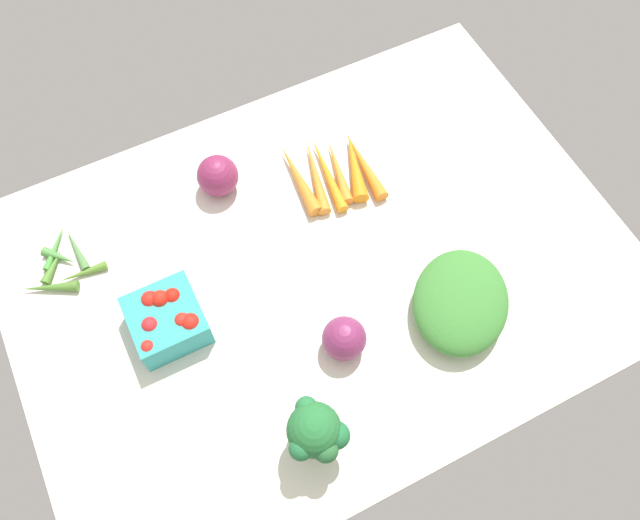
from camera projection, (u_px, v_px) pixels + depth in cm
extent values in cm
cube|color=silver|center=(320.00, 268.00, 111.02)|extent=(104.00, 76.00, 2.00)
sphere|color=#83274F|center=(218.00, 176.00, 113.96)|extent=(7.43, 7.43, 7.43)
cube|color=teal|center=(167.00, 320.00, 102.28)|extent=(11.22, 11.22, 6.17)
sphere|color=red|center=(182.00, 321.00, 99.57)|extent=(2.54, 2.54, 2.54)
sphere|color=red|center=(160.00, 299.00, 100.90)|extent=(2.91, 2.91, 2.91)
sphere|color=red|center=(191.00, 323.00, 99.54)|extent=(3.12, 3.12, 3.12)
sphere|color=red|center=(151.00, 328.00, 99.10)|extent=(2.76, 2.76, 2.76)
sphere|color=red|center=(148.00, 347.00, 97.84)|extent=(2.48, 2.48, 2.48)
sphere|color=red|center=(150.00, 300.00, 101.18)|extent=(2.99, 2.99, 2.99)
sphere|color=red|center=(173.00, 297.00, 101.45)|extent=(2.79, 2.79, 2.79)
ellipsoid|color=#3A7D32|center=(461.00, 302.00, 103.65)|extent=(23.96, 24.28, 6.33)
cone|color=orange|center=(364.00, 164.00, 118.07)|extent=(3.28, 15.84, 2.50)
cone|color=orange|center=(354.00, 165.00, 117.67)|extent=(7.44, 14.82, 2.93)
cone|color=orange|center=(338.00, 170.00, 117.64)|extent=(5.11, 14.18, 2.18)
cone|color=orange|center=(327.00, 173.00, 117.38)|extent=(4.24, 16.93, 2.21)
cone|color=orange|center=(316.00, 175.00, 117.09)|extent=(6.08, 16.06, 2.27)
cone|color=orange|center=(299.00, 178.00, 116.52)|extent=(3.26, 15.81, 2.71)
cylinder|color=#9BC77D|center=(314.00, 438.00, 94.59)|extent=(2.91, 2.91, 5.03)
sphere|color=#256B33|center=(314.00, 430.00, 89.70)|extent=(7.88, 7.88, 7.88)
sphere|color=#246C39|center=(306.00, 408.00, 90.51)|extent=(3.30, 3.30, 3.30)
sphere|color=#236939|center=(301.00, 448.00, 88.23)|extent=(3.48, 3.48, 3.48)
sphere|color=#216A39|center=(336.00, 435.00, 89.74)|extent=(4.02, 4.02, 4.02)
sphere|color=#2A6734|center=(326.00, 450.00, 88.53)|extent=(3.67, 3.67, 3.67)
sphere|color=#7B2956|center=(344.00, 338.00, 100.46)|extent=(7.05, 7.05, 7.05)
cone|color=#4D802E|center=(53.00, 266.00, 109.11)|extent=(5.54, 6.06, 1.69)
cone|color=#449138|center=(56.00, 247.00, 110.94)|extent=(6.37, 8.15, 1.39)
cone|color=#4A873D|center=(60.00, 257.00, 109.87)|extent=(5.58, 5.77, 1.74)
cone|color=#4F8044|center=(76.00, 249.00, 110.60)|extent=(2.37, 9.23, 1.62)
cone|color=#4B7A2C|center=(49.00, 288.00, 107.22)|extent=(9.54, 5.44, 1.86)
cone|color=#58832D|center=(83.00, 273.00, 108.59)|extent=(8.26, 2.18, 1.57)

